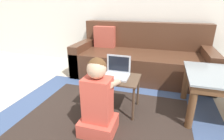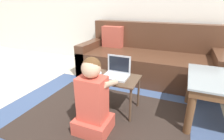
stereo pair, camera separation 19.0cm
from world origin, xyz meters
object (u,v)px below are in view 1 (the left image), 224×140
(couch, at_px, (140,58))
(person_seated, at_px, (98,102))
(laptop_desk, at_px, (112,81))
(laptop, at_px, (117,73))
(computer_mouse, at_px, (99,74))

(couch, distance_m, person_seated, 1.55)
(laptop_desk, distance_m, laptop, 0.10)
(couch, height_order, computer_mouse, couch)
(computer_mouse, height_order, person_seated, person_seated)
(couch, relative_size, person_seated, 2.89)
(couch, bearing_deg, computer_mouse, -104.35)
(person_seated, bearing_deg, couch, 84.16)
(couch, bearing_deg, laptop, -95.53)
(computer_mouse, xyz_separation_m, person_seated, (0.14, -0.38, -0.09))
(laptop_desk, relative_size, computer_mouse, 5.19)
(person_seated, bearing_deg, laptop_desk, 89.13)
(person_seated, bearing_deg, laptop, 83.39)
(laptop, height_order, computer_mouse, laptop)
(couch, height_order, person_seated, couch)
(laptop, distance_m, computer_mouse, 0.20)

